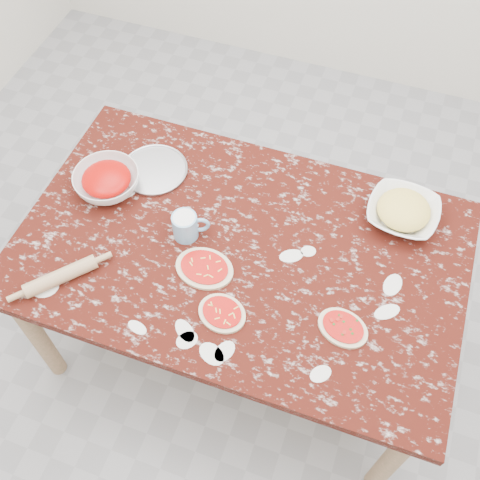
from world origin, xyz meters
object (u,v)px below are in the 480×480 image
at_px(pizza_tray, 154,170).
at_px(rolling_pin, 61,276).
at_px(sauce_bowl, 107,181).
at_px(flour_mug, 186,226).
at_px(cheese_bowl, 403,213).
at_px(worktable, 240,260).

distance_m(pizza_tray, rolling_pin, 0.57).
distance_m(pizza_tray, sauce_bowl, 0.19).
xyz_separation_m(pizza_tray, sauce_bowl, (-0.13, -0.14, 0.03)).
height_order(sauce_bowl, flour_mug, flour_mug).
relative_size(pizza_tray, flour_mug, 1.98).
height_order(pizza_tray, sauce_bowl, sauce_bowl).
xyz_separation_m(cheese_bowl, flour_mug, (-0.72, -0.34, 0.02)).
relative_size(pizza_tray, sauce_bowl, 1.03).
height_order(sauce_bowl, cheese_bowl, sauce_bowl).
bearing_deg(sauce_bowl, pizza_tray, 46.70).
distance_m(worktable, cheese_bowl, 0.62).
height_order(worktable, flour_mug, flour_mug).
relative_size(worktable, flour_mug, 12.31).
relative_size(worktable, pizza_tray, 6.21).
bearing_deg(worktable, sauce_bowl, 170.91).
xyz_separation_m(worktable, pizza_tray, (-0.44, 0.23, 0.09)).
bearing_deg(cheese_bowl, sauce_bowl, -167.82).
distance_m(pizza_tray, flour_mug, 0.34).
xyz_separation_m(flour_mug, rolling_pin, (-0.33, -0.32, -0.03)).
xyz_separation_m(cheese_bowl, rolling_pin, (-1.05, -0.66, -0.01)).
bearing_deg(pizza_tray, worktable, -27.50).
relative_size(sauce_bowl, flour_mug, 1.93).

